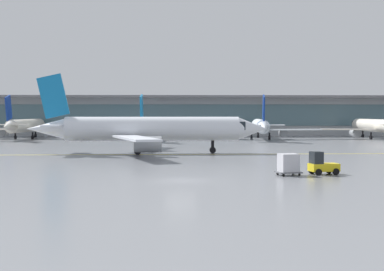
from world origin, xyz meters
The scene contains 10 objects.
ground_plane centered at (0.00, 0.00, 0.00)m, with size 400.00×400.00×0.00m, color slate.
taxiway_centreline_stripe centered at (-3.42, 29.61, 0.00)m, with size 110.00×0.36×0.01m, color yellow.
terminal_concourse centered at (0.00, 92.61, 4.92)m, with size 194.20×11.00×9.60m.
gate_airplane_1 centered at (-31.99, 76.40, 2.71)m, with size 25.37×27.30×9.04m.
gate_airplane_2 centered at (-5.78, 72.06, 2.71)m, with size 25.34×27.31×9.04m.
gate_airplane_3 centered at (17.57, 72.01, 2.71)m, with size 25.30×27.32×9.04m.
gate_airplane_4 centered at (42.70, 73.44, 2.71)m, with size 25.30×27.32×9.04m.
taxiing_regional_jet centered at (-3.84, 31.60, 3.28)m, with size 32.94×30.70×10.93m.
baggage_tug centered at (12.92, 4.35, 0.89)m, with size 2.82×2.03×2.10m.
cargo_dolly_lead centered at (9.76, 3.73, 1.05)m, with size 2.37×1.98×1.94m.
Camera 1 is at (-0.61, -47.51, 5.68)m, focal length 53.98 mm.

